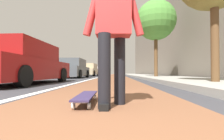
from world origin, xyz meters
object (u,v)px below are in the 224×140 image
Objects in this scene: skater_person at (113,26)px; traffic_light at (105,56)px; parked_car_mid at (73,69)px; street_tree_mid at (156,21)px; parked_car_near at (24,64)px; parked_car_far at (89,70)px; skateboard at (86,96)px; parked_car_end at (97,71)px.

traffic_light is (23.46, 1.91, 2.15)m from skater_person.
street_tree_mid is at bearing -100.87° from parked_car_mid.
street_tree_mid is (5.54, -6.02, 3.35)m from parked_car_near.
traffic_light reaches higher than parked_car_far.
parked_car_near is 1.00× the size of traffic_light.
skateboard is 0.19× the size of parked_car_end.
skateboard is 0.16× the size of street_tree_mid.
parked_car_far reaches higher than parked_car_end.
skater_person is 23.64m from traffic_light.
parked_car_near is 20.13m from parked_car_end.
parked_car_far is at bearing 10.00° from skateboard.
skateboard is 10.37m from street_tree_mid.
parked_car_mid is 0.93× the size of parked_car_end.
parked_car_mid is 7.11m from street_tree_mid.
parked_car_far is (17.03, 3.32, -0.22)m from skater_person.
traffic_light is 0.82× the size of street_tree_mid.
parked_car_near is 6.72m from parked_car_mid.
skateboard is at bearing -163.45° from parked_car_mid.
traffic_light is at bearing -6.47° from parked_car_mid.
skateboard is at bearing -172.97° from parked_car_end.
street_tree_mid reaches higher than parked_car_mid.
parked_car_mid is (10.40, 3.39, -0.24)m from skater_person.
skater_person is at bearing -172.20° from parked_car_end.
parked_car_mid is (10.25, 3.04, 0.61)m from skateboard.
parked_car_end reaches higher than parked_car_near.
parked_car_end is 0.82× the size of street_tree_mid.
parked_car_near is 19.98m from traffic_light.
parked_car_mid reaches higher than parked_car_end.
parked_car_far is 0.85× the size of street_tree_mid.
parked_car_near is 13.36m from parked_car_far.
parked_car_mid is at bearing 18.06° from skater_person.
skater_person is 10.94m from parked_car_mid.
skater_person is (-0.15, -0.35, 0.84)m from skateboard.
traffic_light is at bearing 4.65° from skater_person.
traffic_light is (6.43, -1.41, 2.37)m from parked_car_far.
parked_car_near is (3.67, 3.25, -0.24)m from skater_person.
skateboard is 4.60m from parked_car_near.
parked_car_mid is 13.41m from parked_car_end.
street_tree_mid reaches higher than skater_person.
parked_car_mid is 6.63m from parked_car_far.
parked_car_mid is 0.90× the size of parked_car_far.
street_tree_mid is at bearing -47.38° from parked_car_near.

